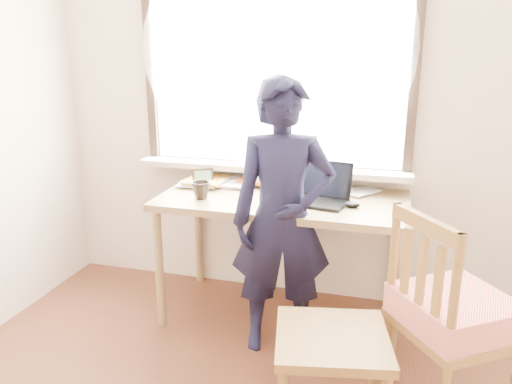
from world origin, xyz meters
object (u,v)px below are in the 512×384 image
(mug_dark, at_px, (201,190))
(side_chair, at_px, (451,314))
(desk, at_px, (283,210))
(work_chair, at_px, (332,350))
(mug_white, at_px, (261,178))
(laptop, at_px, (320,192))
(person, at_px, (283,219))

(mug_dark, xyz_separation_m, side_chair, (1.42, -0.54, -0.33))
(desk, distance_m, mug_dark, 0.52)
(desk, distance_m, work_chair, 1.10)
(mug_white, relative_size, mug_dark, 1.13)
(laptop, height_order, person, person)
(laptop, xyz_separation_m, work_chair, (0.21, -0.93, -0.45))
(desk, xyz_separation_m, laptop, (0.23, -0.03, 0.14))
(desk, bearing_deg, work_chair, -65.41)
(work_chair, bearing_deg, desk, 114.59)
(desk, bearing_deg, side_chair, -36.75)
(desk, height_order, mug_white, mug_white)
(desk, relative_size, mug_dark, 13.39)
(desk, relative_size, mug_white, 11.82)
(laptop, relative_size, mug_white, 3.00)
(mug_white, bearing_deg, person, -63.38)
(work_chair, relative_size, person, 0.36)
(work_chair, bearing_deg, person, 120.12)
(mug_white, relative_size, side_chair, 0.13)
(laptop, relative_size, person, 0.25)
(person, bearing_deg, mug_dark, 147.56)
(mug_white, distance_m, mug_dark, 0.47)
(side_chair, relative_size, person, 0.65)
(side_chair, bearing_deg, mug_dark, 159.34)
(person, bearing_deg, mug_white, 99.95)
(mug_dark, height_order, side_chair, side_chair)
(desk, bearing_deg, person, -77.71)
(laptop, bearing_deg, mug_white, 150.80)
(laptop, relative_size, mug_dark, 3.40)
(laptop, relative_size, side_chair, 0.38)
(mug_dark, bearing_deg, laptop, 11.15)
(side_chair, xyz_separation_m, person, (-0.88, 0.38, 0.25))
(desk, xyz_separation_m, work_chair, (0.44, -0.96, -0.31))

